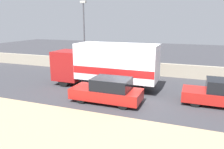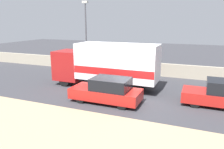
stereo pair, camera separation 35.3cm
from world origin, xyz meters
name	(u,v)px [view 1 (the left image)]	position (x,y,z in m)	size (l,w,h in m)	color
ground_plane	(130,100)	(0.00, 0.00, 0.00)	(80.00, 80.00, 0.00)	#38383D
dirt_shoulder_foreground	(94,140)	(0.00, -5.44, 0.02)	(60.00, 5.40, 0.04)	tan
stone_wall_backdrop	(151,69)	(0.00, 7.37, 0.61)	(60.00, 0.35, 1.22)	#A39984
street_lamp	(84,32)	(-6.58, 6.33, 4.02)	(0.56, 0.28, 6.94)	#4C4C51
box_truck	(107,64)	(-2.40, 2.05, 1.85)	(8.25, 2.41, 3.44)	maroon
car_hatchback	(108,91)	(-1.18, -0.88, 0.77)	(4.48, 1.86, 1.60)	#B21E19
car_sedan_second	(221,93)	(5.48, 1.03, 0.78)	(4.30, 1.85, 1.62)	#B21E19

